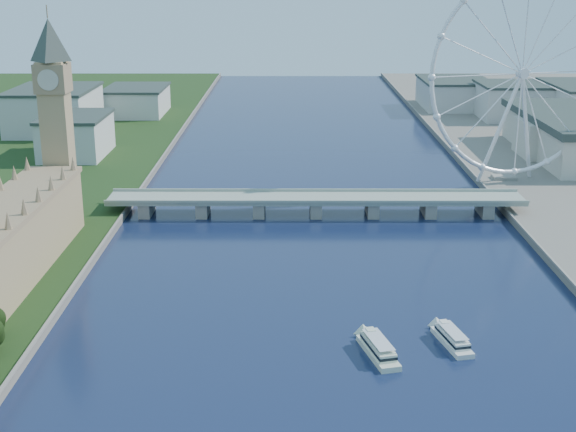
{
  "coord_description": "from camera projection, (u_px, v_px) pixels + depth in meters",
  "views": [
    {
      "loc": [
        -13.81,
        -109.48,
        123.4
      ],
      "look_at": [
        -14.52,
        210.0,
        26.29
      ],
      "focal_mm": 50.0,
      "sensor_mm": 36.0,
      "label": 1
    }
  ],
  "objects": [
    {
      "name": "big_ben",
      "position": [
        54.0,
        95.0,
        387.5
      ],
      "size": [
        20.02,
        20.02,
        110.0
      ],
      "color": "tan",
      "rests_on": "ground"
    },
    {
      "name": "westminster_bridge",
      "position": [
        316.0,
        202.0,
        425.71
      ],
      "size": [
        220.0,
        22.0,
        9.5
      ],
      "color": "gray",
      "rests_on": "ground"
    },
    {
      "name": "london_eye",
      "position": [
        522.0,
        74.0,
        460.44
      ],
      "size": [
        113.6,
        39.12,
        124.3
      ],
      "color": "silver",
      "rests_on": "ground"
    },
    {
      "name": "county_hall",
      "position": [
        564.0,
        160.0,
        551.65
      ],
      "size": [
        54.0,
        144.0,
        35.0
      ],
      "primitive_type": null,
      "color": "beige",
      "rests_on": "ground"
    },
    {
      "name": "city_skyline",
      "position": [
        353.0,
        105.0,
        671.46
      ],
      "size": [
        505.0,
        280.0,
        32.0
      ],
      "color": "beige",
      "rests_on": "ground"
    },
    {
      "name": "tour_boat_near",
      "position": [
        378.0,
        355.0,
        269.75
      ],
      "size": [
        14.17,
        29.81,
        6.37
      ],
      "primitive_type": null,
      "rotation": [
        0.0,
        0.0,
        0.25
      ],
      "color": "silver",
      "rests_on": "ground"
    },
    {
      "name": "tour_boat_far",
      "position": [
        452.0,
        345.0,
        277.61
      ],
      "size": [
        12.4,
        27.51,
        5.86
      ],
      "primitive_type": null,
      "rotation": [
        0.0,
        0.0,
        0.22
      ],
      "color": "silver",
      "rests_on": "ground"
    }
  ]
}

